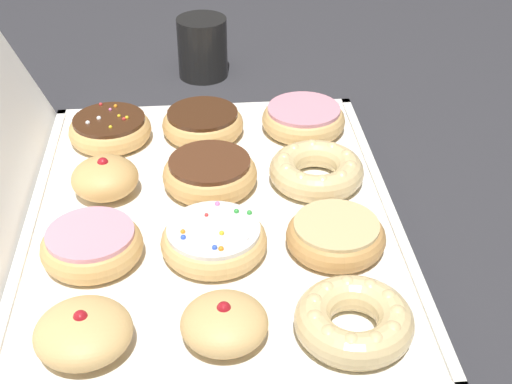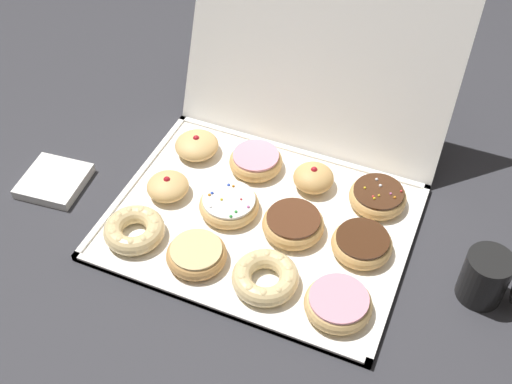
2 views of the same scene
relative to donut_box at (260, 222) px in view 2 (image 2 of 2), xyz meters
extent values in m
plane|color=#333338|center=(0.00, 0.00, -0.01)|extent=(3.00, 3.00, 0.00)
cube|color=white|center=(0.00, 0.00, 0.00)|extent=(0.57, 0.43, 0.01)
cube|color=white|center=(0.00, -0.21, 0.00)|extent=(0.57, 0.01, 0.01)
cube|color=white|center=(0.00, 0.21, 0.00)|extent=(0.57, 0.01, 0.01)
cube|color=white|center=(-0.28, 0.00, 0.00)|extent=(0.01, 0.43, 0.01)
cube|color=white|center=(0.28, 0.00, 0.00)|extent=(0.01, 0.43, 0.01)
cube|color=white|center=(0.00, 0.31, 0.20)|extent=(0.57, 0.18, 0.40)
torus|color=#EACC8C|center=(-0.20, -0.13, 0.02)|extent=(0.11, 0.11, 0.04)
sphere|color=#EACC8C|center=(-0.16, -0.13, 0.03)|extent=(0.02, 0.02, 0.02)
sphere|color=#EACC8C|center=(-0.17, -0.11, 0.03)|extent=(0.02, 0.02, 0.02)
sphere|color=#EACC8C|center=(-0.18, -0.09, 0.03)|extent=(0.02, 0.02, 0.02)
sphere|color=#EACC8C|center=(-0.21, -0.09, 0.03)|extent=(0.02, 0.02, 0.02)
sphere|color=#EACC8C|center=(-0.23, -0.10, 0.03)|extent=(0.02, 0.02, 0.02)
sphere|color=#EACC8C|center=(-0.24, -0.12, 0.03)|extent=(0.02, 0.02, 0.02)
sphere|color=#EACC8C|center=(-0.24, -0.14, 0.03)|extent=(0.02, 0.02, 0.02)
sphere|color=#EACC8C|center=(-0.23, -0.16, 0.03)|extent=(0.02, 0.02, 0.02)
sphere|color=#EACC8C|center=(-0.21, -0.17, 0.03)|extent=(0.02, 0.02, 0.02)
sphere|color=#EACC8C|center=(-0.18, -0.16, 0.03)|extent=(0.02, 0.02, 0.02)
sphere|color=#EACC8C|center=(-0.17, -0.15, 0.03)|extent=(0.02, 0.02, 0.02)
torus|color=tan|center=(-0.07, -0.13, 0.02)|extent=(0.11, 0.11, 0.03)
cylinder|color=#EACC8C|center=(-0.07, -0.13, 0.04)|extent=(0.09, 0.09, 0.01)
torus|color=#EACC8C|center=(0.07, -0.13, 0.02)|extent=(0.12, 0.12, 0.04)
sphere|color=#EACC8C|center=(0.11, -0.13, 0.03)|extent=(0.02, 0.02, 0.02)
sphere|color=#EACC8C|center=(0.10, -0.11, 0.03)|extent=(0.02, 0.02, 0.02)
sphere|color=#EACC8C|center=(0.08, -0.09, 0.03)|extent=(0.02, 0.02, 0.02)
sphere|color=#EACC8C|center=(0.05, -0.09, 0.03)|extent=(0.02, 0.02, 0.02)
sphere|color=#EACC8C|center=(0.03, -0.11, 0.03)|extent=(0.02, 0.02, 0.02)
sphere|color=#EACC8C|center=(0.02, -0.13, 0.03)|extent=(0.02, 0.02, 0.02)
sphere|color=#EACC8C|center=(0.03, -0.16, 0.03)|extent=(0.02, 0.02, 0.02)
sphere|color=#EACC8C|center=(0.05, -0.17, 0.03)|extent=(0.02, 0.02, 0.02)
sphere|color=#EACC8C|center=(0.08, -0.17, 0.03)|extent=(0.02, 0.02, 0.02)
sphere|color=#EACC8C|center=(0.10, -0.16, 0.03)|extent=(0.02, 0.02, 0.02)
torus|color=#E5B770|center=(0.20, -0.14, 0.02)|extent=(0.12, 0.12, 0.03)
cylinder|color=pink|center=(0.20, -0.14, 0.04)|extent=(0.10, 0.10, 0.01)
ellipsoid|color=#E5B770|center=(-0.20, -0.01, 0.03)|extent=(0.08, 0.08, 0.04)
sphere|color=#B21923|center=(-0.20, -0.01, 0.04)|extent=(0.01, 0.01, 0.01)
torus|color=#E5B770|center=(-0.06, 0.00, 0.02)|extent=(0.12, 0.12, 0.03)
cylinder|color=white|center=(-0.06, 0.00, 0.04)|extent=(0.10, 0.10, 0.01)
sphere|color=red|center=(-0.04, 0.01, 0.04)|extent=(0.00, 0.00, 0.00)
sphere|color=white|center=(-0.09, -0.03, 0.04)|extent=(0.00, 0.00, 0.00)
sphere|color=green|center=(-0.04, -0.04, 0.04)|extent=(0.01, 0.01, 0.01)
sphere|color=orange|center=(-0.10, -0.01, 0.04)|extent=(0.01, 0.01, 0.01)
sphere|color=pink|center=(-0.02, -0.01, 0.04)|extent=(0.01, 0.01, 0.01)
sphere|color=blue|center=(-0.10, 0.00, 0.04)|extent=(0.01, 0.01, 0.01)
sphere|color=blue|center=(-0.08, 0.03, 0.04)|extent=(0.01, 0.01, 0.01)
sphere|color=orange|center=(-0.07, 0.03, 0.04)|extent=(0.01, 0.01, 0.01)
sphere|color=green|center=(-0.04, -0.03, 0.04)|extent=(0.01, 0.01, 0.01)
sphere|color=yellow|center=(-0.08, -0.01, 0.04)|extent=(0.01, 0.01, 0.01)
torus|color=tan|center=(0.07, 0.00, 0.02)|extent=(0.12, 0.12, 0.04)
cylinder|color=#59331E|center=(0.07, 0.00, 0.04)|extent=(0.10, 0.10, 0.01)
torus|color=tan|center=(0.20, 0.01, 0.02)|extent=(0.11, 0.11, 0.03)
cylinder|color=#472816|center=(0.20, 0.01, 0.04)|extent=(0.10, 0.10, 0.01)
ellipsoid|color=#E5B770|center=(-0.20, 0.13, 0.03)|extent=(0.09, 0.09, 0.04)
sphere|color=#B21923|center=(-0.20, 0.13, 0.04)|extent=(0.01, 0.01, 0.01)
torus|color=tan|center=(-0.06, 0.13, 0.02)|extent=(0.11, 0.11, 0.04)
cylinder|color=pink|center=(-0.06, 0.13, 0.04)|extent=(0.09, 0.09, 0.01)
ellipsoid|color=tan|center=(0.06, 0.13, 0.03)|extent=(0.08, 0.08, 0.05)
sphere|color=#B21923|center=(0.06, 0.13, 0.05)|extent=(0.01, 0.01, 0.01)
torus|color=tan|center=(0.19, 0.13, 0.02)|extent=(0.11, 0.11, 0.03)
cylinder|color=#472816|center=(0.19, 0.13, 0.04)|extent=(0.10, 0.10, 0.01)
sphere|color=yellow|center=(0.19, 0.11, 0.04)|extent=(0.01, 0.01, 0.01)
sphere|color=white|center=(0.18, 0.16, 0.04)|extent=(0.01, 0.01, 0.01)
sphere|color=white|center=(0.19, 0.15, 0.04)|extent=(0.01, 0.01, 0.01)
sphere|color=yellow|center=(0.17, 0.13, 0.04)|extent=(0.01, 0.01, 0.01)
sphere|color=red|center=(0.23, 0.15, 0.04)|extent=(0.00, 0.00, 0.00)
sphere|color=yellow|center=(0.20, 0.12, 0.04)|extent=(0.00, 0.00, 0.00)
sphere|color=orange|center=(0.23, 0.13, 0.04)|extent=(0.01, 0.01, 0.01)
sphere|color=pink|center=(0.22, 0.13, 0.04)|extent=(0.00, 0.00, 0.00)
sphere|color=red|center=(0.19, 0.11, 0.04)|extent=(0.00, 0.00, 0.00)
cylinder|color=black|center=(0.42, 0.00, 0.04)|extent=(0.08, 0.08, 0.10)
cylinder|color=black|center=(0.42, 0.00, 0.09)|extent=(0.07, 0.07, 0.01)
cube|color=white|center=(-0.43, -0.07, 0.00)|extent=(0.13, 0.13, 0.02)
camera|label=1|loc=(-0.70, 0.01, 0.51)|focal=51.37mm
camera|label=2|loc=(0.31, -0.76, 0.94)|focal=45.38mm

